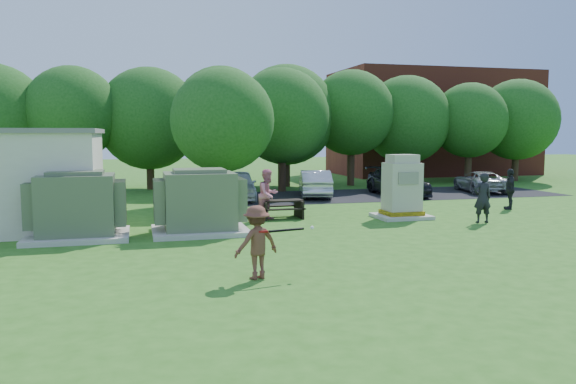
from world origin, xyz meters
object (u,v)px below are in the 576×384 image
object	(u,v)px
generator_cabinet	(402,190)
transformer_right	(200,203)
transformer_left	(77,207)
person_at_picnic	(268,195)
car_white	(238,185)
batter	(257,242)
car_dark	(397,182)
picnic_table	(281,207)
car_silver_a	(315,184)
car_silver_b	(480,182)
person_walking_right	(510,189)
person_by_generator	(482,198)

from	to	relation	value
generator_cabinet	transformer_right	bearing A→B (deg)	-170.78
transformer_left	person_at_picnic	world-z (taller)	transformer_left
person_at_picnic	car_white	bearing A→B (deg)	57.54
batter	car_dark	distance (m)	18.02
picnic_table	transformer_left	bearing A→B (deg)	-161.06
car_silver_a	car_silver_b	bearing A→B (deg)	-166.67
transformer_right	car_silver_a	size ratio (longest dim) A/B	0.72
picnic_table	car_white	world-z (taller)	car_white
transformer_left	generator_cabinet	bearing A→B (deg)	6.26
transformer_right	generator_cabinet	distance (m)	7.82
transformer_left	batter	xyz separation A→B (m)	(4.29, -6.09, -0.16)
transformer_left	car_silver_a	bearing A→B (deg)	40.35
transformer_left	person_walking_right	world-z (taller)	transformer_left
person_at_picnic	car_dark	world-z (taller)	person_at_picnic
transformer_left	batter	bearing A→B (deg)	-54.83
car_silver_a	transformer_right	bearing A→B (deg)	66.15
picnic_table	batter	bearing A→B (deg)	-107.72
batter	person_walking_right	xyz separation A→B (m)	(12.67, 8.44, 0.05)
batter	car_silver_b	size ratio (longest dim) A/B	0.39
transformer_right	batter	size ratio (longest dim) A/B	1.85
person_walking_right	transformer_left	bearing A→B (deg)	-53.29
transformer_left	generator_cabinet	world-z (taller)	generator_cabinet
transformer_left	car_white	world-z (taller)	transformer_left
generator_cabinet	batter	distance (m)	10.24
person_at_picnic	person_walking_right	world-z (taller)	person_at_picnic
picnic_table	batter	xyz separation A→B (m)	(-2.72, -8.50, 0.38)
generator_cabinet	car_white	xyz separation A→B (m)	(-4.95, 7.43, -0.34)
transformer_right	person_by_generator	world-z (taller)	transformer_right
person_at_picnic	car_silver_a	bearing A→B (deg)	27.16
person_walking_right	car_dark	size ratio (longest dim) A/B	0.35
car_white	picnic_table	bearing A→B (deg)	-75.71
person_by_generator	car_silver_b	distance (m)	11.24
transformer_left	car_silver_b	size ratio (longest dim) A/B	0.73
person_by_generator	person_at_picnic	xyz separation A→B (m)	(-7.24, 2.69, 0.04)
transformer_left	person_walking_right	size ratio (longest dim) A/B	1.75
batter	person_at_picnic	world-z (taller)	person_at_picnic
transformer_right	person_walking_right	distance (m)	13.47
car_silver_b	car_silver_a	bearing A→B (deg)	12.12
picnic_table	person_walking_right	bearing A→B (deg)	-0.30
car_white	transformer_right	bearing A→B (deg)	-98.29
picnic_table	generator_cabinet	bearing A→B (deg)	-14.61
generator_cabinet	person_at_picnic	size ratio (longest dim) A/B	1.28
car_silver_b	generator_cabinet	bearing A→B (deg)	53.99
batter	person_at_picnic	bearing A→B (deg)	-123.13
car_dark	batter	bearing A→B (deg)	-124.01
transformer_right	picnic_table	xyz separation A→B (m)	(3.31, 2.40, -0.54)
generator_cabinet	car_silver_b	xyz separation A→B (m)	(8.46, 7.58, -0.48)
batter	car_silver_b	world-z (taller)	batter
generator_cabinet	car_silver_b	world-z (taller)	generator_cabinet
batter	car_dark	xyz separation A→B (m)	(10.50, 14.64, -0.10)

